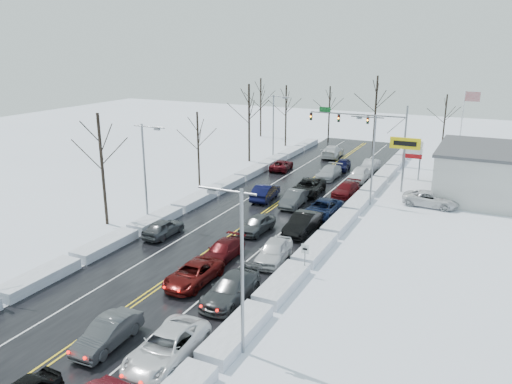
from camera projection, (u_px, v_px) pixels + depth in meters
The scene contains 44 objects.
ground at pixel (251, 222), 45.39m from camera, with size 160.00×160.00×0.00m, color white.
road_surface at pixel (260, 216), 47.11m from camera, with size 14.00×84.00×0.01m, color black.
snow_bank_left at pixel (192, 205), 50.29m from camera, with size 1.74×72.00×0.75m, color silver.
snow_bank_right at pixel (338, 228), 43.93m from camera, with size 1.74×72.00×0.75m, color silver.
traffic_signal_mast at pixel (367, 123), 66.50m from camera, with size 13.28×0.39×8.00m.
tires_plus_sign at pixel (405, 147), 53.35m from camera, with size 3.20×0.34×6.00m.
used_vehicles_sign at pixel (413, 152), 59.00m from camera, with size 2.20×0.22×4.65m.
speed_limit_sign at pixel (305, 254), 34.59m from camera, with size 0.55×0.09×2.35m.
flagpole at pixel (463, 123), 63.20m from camera, with size 1.87×1.20×10.00m.
streetlight_se at pixel (238, 259), 24.88m from camera, with size 3.20×0.25×9.00m.
streetlight_ne at pixel (371, 153), 49.01m from camera, with size 3.20×0.25×9.00m.
streetlight_sw at pixel (146, 166), 43.90m from camera, with size 3.20×0.25×9.00m.
streetlight_nw at pixel (275, 122), 68.03m from camera, with size 3.20×0.25×9.00m.
tree_left_b at pixel (101, 148), 43.03m from camera, with size 4.00×4.00×10.00m.
tree_left_c at pixel (198, 135), 54.98m from camera, with size 3.40×3.40×8.50m.
tree_left_d at pixel (249, 108), 66.94m from camera, with size 4.20×4.20×10.50m.
tree_left_e at pixel (286, 104), 77.32m from camera, with size 3.80×3.80×9.50m.
tree_far_a at pixel (261, 96), 85.40m from camera, with size 4.00×4.00×10.00m.
tree_far_b at pixel (330, 103), 81.44m from camera, with size 3.60×3.60×9.00m.
tree_far_c at pixel (376, 98), 75.97m from camera, with size 4.40×4.40×11.00m.
tree_far_d at pixel (446, 112), 73.57m from camera, with size 3.40×3.40×8.50m.
queued_car_1 at pixel (109, 345), 26.97m from camera, with size 1.56×4.46×1.47m, color #3F4144.
queued_car_2 at pixel (194, 283), 33.88m from camera, with size 2.34×5.07×1.41m, color #4E0B0A.
queued_car_3 at pixel (223, 259), 37.71m from camera, with size 1.93×4.74×1.37m, color #43080B.
queued_car_4 at pixel (257, 232), 43.07m from camera, with size 1.76×4.38×1.49m, color #404345.
queued_car_5 at pixel (294, 206), 49.97m from camera, with size 1.64×4.72×1.55m, color #3A3C3E.
queued_car_6 at pixel (308, 194), 53.86m from camera, with size 2.71×5.88×1.63m, color black.
queued_car_7 at pixel (329, 178), 60.23m from camera, with size 2.09×5.15×1.49m, color #A7AAAF.
queued_car_8 at pixel (342, 170), 64.16m from camera, with size 1.69×4.20×1.43m, color black.
queued_car_10 at pixel (167, 360), 25.66m from camera, with size 2.59×5.61×1.56m, color silver.
queued_car_11 at pixel (231, 300), 31.72m from camera, with size 2.17×5.35×1.55m, color #3A3D3F.
queued_car_12 at pixel (274, 261), 37.30m from camera, with size 1.93×4.80×1.64m, color silver.
queued_car_13 at pixel (303, 233), 42.92m from camera, with size 1.81×5.20×1.71m, color black.
queued_car_14 at pixel (322, 216), 47.01m from camera, with size 2.54×5.51×1.53m, color black.
queued_car_15 at pixel (346, 195), 53.55m from camera, with size 1.90×4.67×1.36m, color #4F0A0E.
queued_car_16 at pixel (359, 181), 59.18m from camera, with size 1.91×4.75×1.62m, color white.
queued_car_17 at pixel (370, 171), 63.51m from camera, with size 1.59×4.55×1.50m, color gray.
oncoming_car_0 at pixel (265, 199), 52.09m from camera, with size 1.73×4.97×1.64m, color black.
oncoming_car_1 at pixel (281, 170), 64.16m from camera, with size 2.20×4.77×1.33m, color #490910.
oncoming_car_2 at pixel (332, 157), 71.40m from camera, with size 2.39×5.89×1.71m, color silver.
oncoming_car_3 at pixel (164, 236), 42.22m from camera, with size 1.73×4.31×1.47m, color #414346.
parked_car_0 at pixel (430, 206), 49.90m from camera, with size 2.49×5.40×1.50m, color silver.
parked_car_1 at pixel (463, 199), 52.36m from camera, with size 1.94×4.77×1.38m, color #383B3D.
parked_car_2 at pixel (450, 182), 58.74m from camera, with size 1.56×3.88×1.32m, color #520A0C.
Camera 1 is at (19.09, -38.20, 15.65)m, focal length 35.00 mm.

